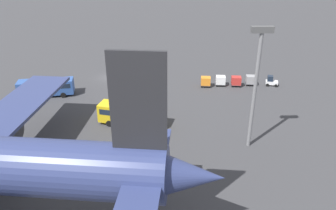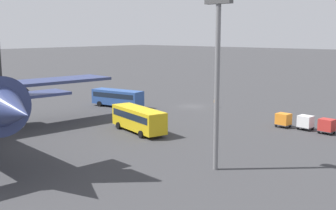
# 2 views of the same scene
# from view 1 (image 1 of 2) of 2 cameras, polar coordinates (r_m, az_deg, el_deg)

# --- Properties ---
(ground_plane) EXTENTS (600.00, 600.00, 0.00)m
(ground_plane) POSITION_cam_1_polar(r_m,az_deg,el_deg) (73.49, -10.40, 4.71)
(ground_plane) COLOR #38383A
(shuttle_bus_near) EXTENTS (10.46, 4.28, 3.17)m
(shuttle_bus_near) POSITION_cam_1_polar(r_m,az_deg,el_deg) (66.69, -20.47, 3.04)
(shuttle_bus_near) COLOR #2D5199
(shuttle_bus_near) RESTS_ON ground
(shuttle_bus_far) EXTENTS (10.68, 5.55, 3.34)m
(shuttle_bus_far) POSITION_cam_1_polar(r_m,az_deg,el_deg) (52.33, -6.50, -1.46)
(shuttle_bus_far) COLOR gold
(shuttle_bus_far) RESTS_ON ground
(baggage_tug) EXTENTS (2.64, 2.12, 2.10)m
(baggage_tug) POSITION_cam_1_polar(r_m,az_deg,el_deg) (71.01, 17.52, 3.99)
(baggage_tug) COLOR white
(baggage_tug) RESTS_ON ground
(worker_person) EXTENTS (0.38, 0.38, 1.74)m
(worker_person) POSITION_cam_1_polar(r_m,az_deg,el_deg) (74.02, -7.22, 5.80)
(worker_person) COLOR #1E1E2D
(worker_person) RESTS_ON ground
(cargo_cart_grey) EXTENTS (2.17, 1.89, 2.06)m
(cargo_cart_grey) POSITION_cam_1_polar(r_m,az_deg,el_deg) (69.90, 14.21, 4.29)
(cargo_cart_grey) COLOR #38383D
(cargo_cart_grey) RESTS_ON ground
(cargo_cart_red) EXTENTS (2.17, 1.89, 2.06)m
(cargo_cart_red) POSITION_cam_1_polar(r_m,az_deg,el_deg) (68.66, 11.79, 4.15)
(cargo_cart_red) COLOR #38383D
(cargo_cart_red) RESTS_ON ground
(cargo_cart_white) EXTENTS (2.17, 1.89, 2.06)m
(cargo_cart_white) POSITION_cam_1_polar(r_m,az_deg,el_deg) (68.38, 9.15, 4.28)
(cargo_cart_white) COLOR #38383D
(cargo_cart_white) RESTS_ON ground
(cargo_cart_orange) EXTENTS (2.17, 1.89, 2.06)m
(cargo_cart_orange) POSITION_cam_1_polar(r_m,az_deg,el_deg) (67.46, 6.58, 4.14)
(cargo_cart_orange) COLOR #38383D
(cargo_cart_orange) RESTS_ON ground
(light_pole) EXTENTS (2.80, 0.70, 17.09)m
(light_pole) POSITION_cam_1_polar(r_m,az_deg,el_deg) (44.36, 15.16, 4.75)
(light_pole) COLOR slate
(light_pole) RESTS_ON ground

